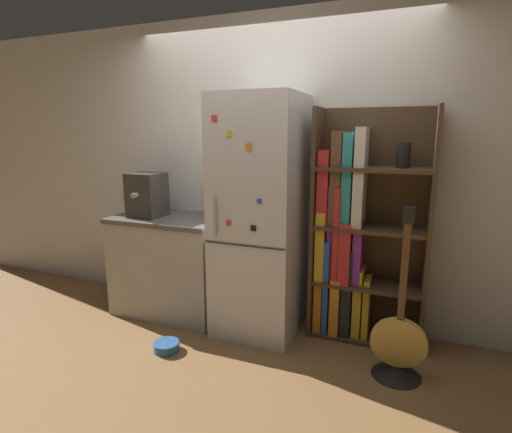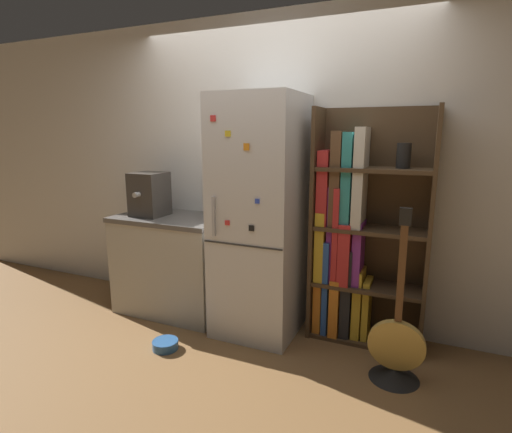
% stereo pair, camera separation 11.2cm
% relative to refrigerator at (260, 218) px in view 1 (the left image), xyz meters
% --- Properties ---
extents(ground_plane, '(16.00, 16.00, 0.00)m').
position_rel_refrigerator_xyz_m(ground_plane, '(0.00, -0.12, -0.96)').
color(ground_plane, olive).
extents(wall_back, '(8.00, 0.05, 2.60)m').
position_rel_refrigerator_xyz_m(wall_back, '(0.00, 0.35, 0.34)').
color(wall_back, silver).
rests_on(wall_back, ground_plane).
extents(refrigerator, '(0.65, 0.68, 1.92)m').
position_rel_refrigerator_xyz_m(refrigerator, '(0.00, 0.00, 0.00)').
color(refrigerator, silver).
rests_on(refrigerator, ground_plane).
extents(bookshelf, '(0.87, 0.34, 1.82)m').
position_rel_refrigerator_xyz_m(bookshelf, '(0.72, 0.18, -0.14)').
color(bookshelf, '#4C3823').
rests_on(bookshelf, ground_plane).
extents(kitchen_counter, '(1.01, 0.63, 0.89)m').
position_rel_refrigerator_xyz_m(kitchen_counter, '(-0.87, 0.03, -0.51)').
color(kitchen_counter, '#BCB7A8').
rests_on(kitchen_counter, ground_plane).
extents(espresso_machine, '(0.28, 0.34, 0.39)m').
position_rel_refrigerator_xyz_m(espresso_machine, '(-1.06, -0.03, 0.13)').
color(espresso_machine, '#38332D').
rests_on(espresso_machine, kitchen_counter).
extents(guitar, '(0.37, 0.33, 1.20)m').
position_rel_refrigerator_xyz_m(guitar, '(1.12, -0.30, -0.79)').
color(guitar, black).
rests_on(guitar, ground_plane).
extents(pet_bowl, '(0.20, 0.20, 0.07)m').
position_rel_refrigerator_xyz_m(pet_bowl, '(-0.53, -0.60, -0.92)').
color(pet_bowl, '#3366A5').
rests_on(pet_bowl, ground_plane).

